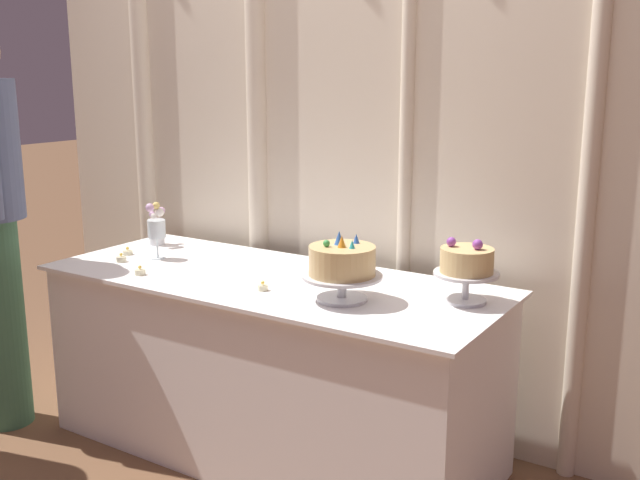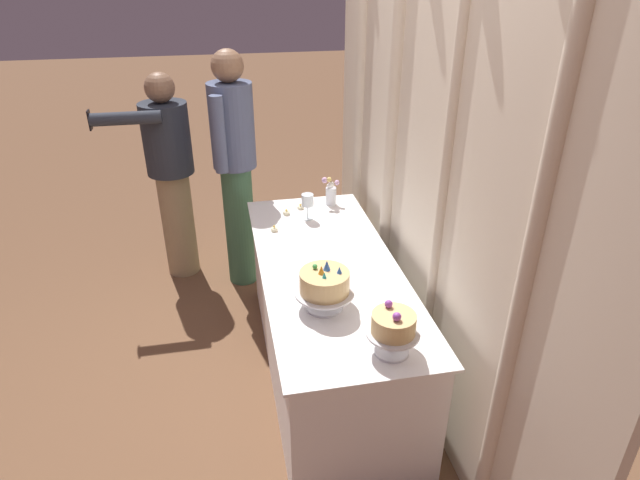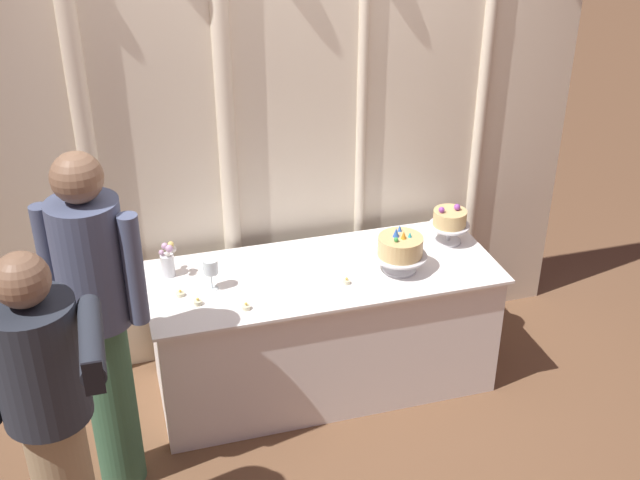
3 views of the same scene
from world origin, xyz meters
The scene contains 11 objects.
ground_plane centered at (0.00, 0.00, 0.00)m, with size 24.00×24.00×0.00m, color brown.
draped_curtain centered at (-0.05, 0.57, 1.45)m, with size 3.21×0.16×2.81m.
cake_table centered at (0.00, 0.10, 0.36)m, with size 1.82×0.73×0.72m.
cake_display_nearleft centered at (0.38, 0.00, 0.85)m, with size 0.28×0.28×0.24m.
cake_display_nearright centered at (0.75, 0.21, 0.86)m, with size 0.22×0.22×0.23m.
wine_glass centered at (-0.58, 0.09, 0.85)m, with size 0.08×0.08×0.17m.
flower_vase centered at (-0.77, 0.28, 0.81)m, with size 0.09×0.12×0.20m.
tealight_far_left centered at (-0.74, 0.07, 0.73)m, with size 0.04×0.04×0.04m.
tealight_near_left centered at (-0.67, -0.03, 0.74)m, with size 0.04×0.04×0.04m.
tealight_near_right centered at (-0.45, -0.14, 0.74)m, with size 0.04×0.04×0.04m.
tealight_far_right centered at (0.08, -0.05, 0.73)m, with size 0.04×0.04×0.04m.
Camera 1 is at (1.65, -2.13, 1.50)m, focal length 41.77 mm.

